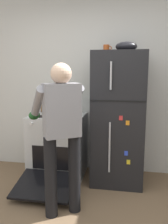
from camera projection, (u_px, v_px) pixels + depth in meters
name	position (u px, v px, depth m)	size (l,w,h in m)	color
kitchen_wall_back	(93.00, 82.00, 3.57)	(6.00, 0.10, 2.70)	silver
refrigerator	(118.00, 118.00, 3.21)	(0.68, 0.72, 1.76)	black
stove_range	(58.00, 146.00, 3.42)	(0.76, 1.21, 0.90)	silver
person_cook	(61.00, 126.00, 2.44)	(0.69, 0.76, 1.60)	black
red_pot	(68.00, 112.00, 3.27)	(0.37, 0.27, 0.11)	#236638
coffee_mug	(106.00, 48.00, 3.13)	(0.11, 0.08, 0.10)	#B24C1E
pepper_mill	(42.00, 105.00, 3.58)	(0.05, 0.05, 0.20)	brown
mixing_bowl	(126.00, 47.00, 3.03)	(0.28, 0.28, 0.12)	black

